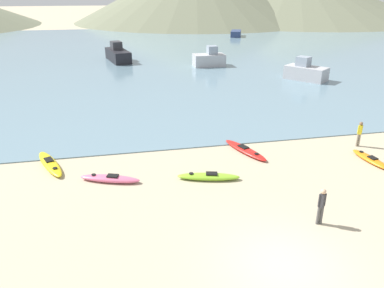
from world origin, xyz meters
name	(u,v)px	position (x,y,z in m)	size (l,w,h in m)	color
ground_plane	(283,265)	(0.00, 0.00, 0.00)	(400.00, 400.00, 0.00)	tan
bay_water	(149,53)	(0.00, 45.36, 0.03)	(160.00, 70.00, 0.06)	slate
kayak_on_sand_0	(208,177)	(-1.00, 6.45, 0.15)	(3.12, 1.36, 0.35)	#8CCC2D
kayak_on_sand_1	(110,179)	(-5.71, 7.22, 0.15)	(3.00, 1.60, 0.35)	#E5668C
kayak_on_sand_2	(370,159)	(8.07, 6.67, 0.13)	(0.91, 2.70, 0.31)	orange
kayak_on_sand_3	(50,164)	(-8.79, 9.58, 0.14)	(2.00, 3.58, 0.33)	yellow
kayak_on_sand_4	(245,150)	(1.86, 9.24, 0.13)	(1.87, 3.51, 0.29)	red
person_near_foreground	(321,204)	(2.40, 1.95, 0.90)	(0.32, 0.27, 1.57)	#4C4C4C
person_near_waterline	(360,132)	(8.66, 8.71, 0.87)	(0.31, 0.27, 1.51)	gray
moored_boat_0	(306,72)	(13.70, 24.99, 0.85)	(4.03, 4.39, 2.26)	#B2B2B7
moored_boat_1	(209,59)	(5.98, 33.89, 0.87)	(3.63, 2.09, 2.32)	#B2B2B7
moored_boat_2	(236,33)	(18.01, 60.85, 0.59)	(3.23, 4.80, 1.07)	navy
moored_boat_3	(118,54)	(-4.51, 39.39, 0.88)	(3.19, 6.10, 2.36)	black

